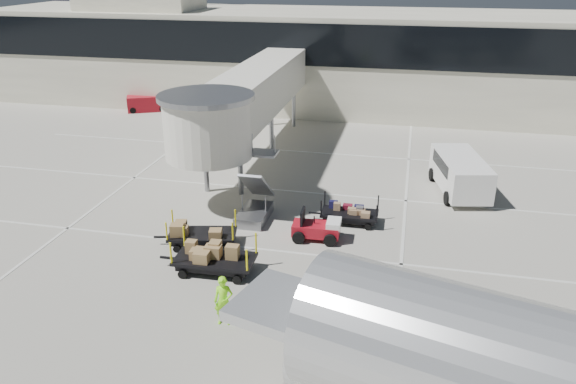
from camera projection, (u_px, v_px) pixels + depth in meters
name	position (u px, v px, depth m)	size (l,w,h in m)	color
ground	(254.00, 272.00, 23.49)	(140.00, 140.00, 0.00)	#B2AE9F
lane_markings	(287.00, 188.00, 32.03)	(40.00, 30.00, 0.02)	silver
terminal	(342.00, 58.00, 48.95)	(64.00, 12.11, 15.20)	silver
jet_bridge	(244.00, 100.00, 33.69)	(5.70, 20.40, 6.03)	silver
baggage_tug	(317.00, 229.00, 26.07)	(2.27, 1.49, 1.45)	maroon
suitcase_cart	(349.00, 214.00, 27.70)	(3.44, 1.43, 1.35)	black
box_cart_near	(213.00, 258.00, 23.29)	(4.11, 1.75, 1.60)	black
box_cart_far	(203.00, 234.00, 25.58)	(3.83, 2.14, 1.47)	black
ground_worker	(224.00, 301.00, 19.86)	(0.69, 0.45, 1.89)	#81EA18
minivan	(459.00, 171.00, 31.24)	(3.24, 5.70, 2.03)	white
belt_loader	(148.00, 103.00, 48.14)	(3.78, 2.69, 1.71)	maroon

